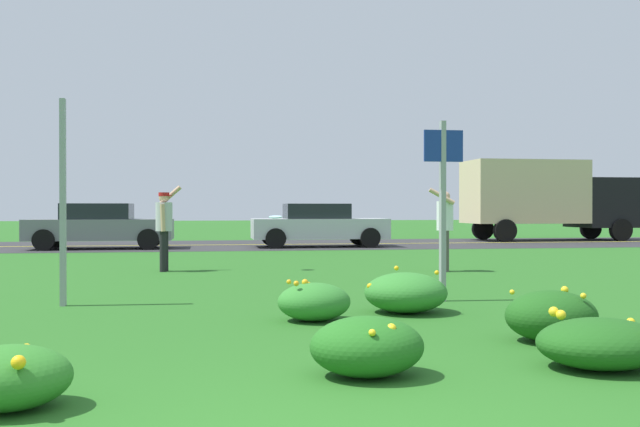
{
  "coord_description": "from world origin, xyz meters",
  "views": [
    {
      "loc": [
        -0.61,
        -3.32,
        1.3
      ],
      "look_at": [
        1.2,
        8.13,
        1.21
      ],
      "focal_mm": 39.0,
      "sensor_mm": 36.0,
      "label": 1
    }
  ],
  "objects_px": {
    "car_gray_center_left": "(100,226)",
    "box_truck_black": "(545,196)",
    "person_catcher_white_shirt": "(445,223)",
    "frisbee_pale_blue": "(275,217)",
    "sign_post_by_roadside": "(443,192)",
    "person_thrower_red_cap_gray_shirt": "(164,223)",
    "car_silver_center_right": "(318,225)",
    "sign_post_near_path": "(63,202)"
  },
  "relations": [
    {
      "from": "person_thrower_red_cap_gray_shirt",
      "to": "person_catcher_white_shirt",
      "type": "bearing_deg",
      "value": -9.15
    },
    {
      "from": "sign_post_by_roadside",
      "to": "car_silver_center_right",
      "type": "bearing_deg",
      "value": 88.36
    },
    {
      "from": "person_catcher_white_shirt",
      "to": "car_silver_center_right",
      "type": "relative_size",
      "value": 0.38
    },
    {
      "from": "person_thrower_red_cap_gray_shirt",
      "to": "box_truck_black",
      "type": "height_order",
      "value": "box_truck_black"
    },
    {
      "from": "sign_post_by_roadside",
      "to": "person_thrower_red_cap_gray_shirt",
      "type": "xyz_separation_m",
      "value": [
        -4.14,
        5.28,
        -0.53
      ]
    },
    {
      "from": "car_gray_center_left",
      "to": "car_silver_center_right",
      "type": "xyz_separation_m",
      "value": [
        7.08,
        0.0,
        0.0
      ]
    },
    {
      "from": "person_thrower_red_cap_gray_shirt",
      "to": "car_gray_center_left",
      "type": "xyz_separation_m",
      "value": [
        -2.54,
        8.47,
        -0.26
      ]
    },
    {
      "from": "frisbee_pale_blue",
      "to": "car_gray_center_left",
      "type": "bearing_deg",
      "value": 119.36
    },
    {
      "from": "sign_post_near_path",
      "to": "person_thrower_red_cap_gray_shirt",
      "type": "relative_size",
      "value": 1.55
    },
    {
      "from": "person_thrower_red_cap_gray_shirt",
      "to": "car_gray_center_left",
      "type": "relative_size",
      "value": 0.39
    },
    {
      "from": "sign_post_by_roadside",
      "to": "frisbee_pale_blue",
      "type": "relative_size",
      "value": 9.06
    },
    {
      "from": "sign_post_near_path",
      "to": "person_catcher_white_shirt",
      "type": "xyz_separation_m",
      "value": [
        6.69,
        4.02,
        -0.39
      ]
    },
    {
      "from": "person_thrower_red_cap_gray_shirt",
      "to": "frisbee_pale_blue",
      "type": "bearing_deg",
      "value": -2.6
    },
    {
      "from": "person_thrower_red_cap_gray_shirt",
      "to": "frisbee_pale_blue",
      "type": "distance_m",
      "value": 2.29
    },
    {
      "from": "frisbee_pale_blue",
      "to": "sign_post_by_roadside",
      "type": "bearing_deg",
      "value": -70.25
    },
    {
      "from": "sign_post_near_path",
      "to": "frisbee_pale_blue",
      "type": "xyz_separation_m",
      "value": [
        3.28,
        4.84,
        -0.26
      ]
    },
    {
      "from": "person_thrower_red_cap_gray_shirt",
      "to": "frisbee_pale_blue",
      "type": "xyz_separation_m",
      "value": [
        2.28,
        -0.1,
        0.12
      ]
    },
    {
      "from": "sign_post_by_roadside",
      "to": "person_thrower_red_cap_gray_shirt",
      "type": "relative_size",
      "value": 1.42
    },
    {
      "from": "car_gray_center_left",
      "to": "box_truck_black",
      "type": "distance_m",
      "value": 17.2
    },
    {
      "from": "person_catcher_white_shirt",
      "to": "frisbee_pale_blue",
      "type": "height_order",
      "value": "person_catcher_white_shirt"
    },
    {
      "from": "person_catcher_white_shirt",
      "to": "car_gray_center_left",
      "type": "distance_m",
      "value": 12.49
    },
    {
      "from": "person_catcher_white_shirt",
      "to": "box_truck_black",
      "type": "xyz_separation_m",
      "value": [
        8.62,
        12.63,
        0.81
      ]
    },
    {
      "from": "sign_post_near_path",
      "to": "person_thrower_red_cap_gray_shirt",
      "type": "distance_m",
      "value": 5.05
    },
    {
      "from": "car_gray_center_left",
      "to": "box_truck_black",
      "type": "bearing_deg",
      "value": 10.88
    },
    {
      "from": "sign_post_near_path",
      "to": "car_silver_center_right",
      "type": "bearing_deg",
      "value": 67.57
    },
    {
      "from": "sign_post_near_path",
      "to": "person_thrower_red_cap_gray_shirt",
      "type": "xyz_separation_m",
      "value": [
        1.0,
        4.94,
        -0.38
      ]
    },
    {
      "from": "car_silver_center_right",
      "to": "person_catcher_white_shirt",
      "type": "bearing_deg",
      "value": -82.99
    },
    {
      "from": "frisbee_pale_blue",
      "to": "car_gray_center_left",
      "type": "relative_size",
      "value": 0.06
    },
    {
      "from": "person_catcher_white_shirt",
      "to": "box_truck_black",
      "type": "height_order",
      "value": "box_truck_black"
    },
    {
      "from": "frisbee_pale_blue",
      "to": "car_gray_center_left",
      "type": "xyz_separation_m",
      "value": [
        -4.82,
        8.58,
        -0.38
      ]
    },
    {
      "from": "person_thrower_red_cap_gray_shirt",
      "to": "car_gray_center_left",
      "type": "height_order",
      "value": "person_thrower_red_cap_gray_shirt"
    },
    {
      "from": "frisbee_pale_blue",
      "to": "car_silver_center_right",
      "type": "relative_size",
      "value": 0.06
    },
    {
      "from": "sign_post_by_roadside",
      "to": "person_catcher_white_shirt",
      "type": "bearing_deg",
      "value": 70.46
    },
    {
      "from": "car_gray_center_left",
      "to": "car_silver_center_right",
      "type": "height_order",
      "value": "same"
    },
    {
      "from": "sign_post_near_path",
      "to": "frisbee_pale_blue",
      "type": "relative_size",
      "value": 9.91
    },
    {
      "from": "sign_post_by_roadside",
      "to": "car_silver_center_right",
      "type": "height_order",
      "value": "sign_post_by_roadside"
    },
    {
      "from": "person_thrower_red_cap_gray_shirt",
      "to": "car_gray_center_left",
      "type": "bearing_deg",
      "value": 106.72
    },
    {
      "from": "car_gray_center_left",
      "to": "box_truck_black",
      "type": "relative_size",
      "value": 0.67
    },
    {
      "from": "sign_post_near_path",
      "to": "frisbee_pale_blue",
      "type": "distance_m",
      "value": 5.85
    },
    {
      "from": "person_thrower_red_cap_gray_shirt",
      "to": "car_silver_center_right",
      "type": "xyz_separation_m",
      "value": [
        4.53,
        8.47,
        -0.26
      ]
    },
    {
      "from": "person_catcher_white_shirt",
      "to": "frisbee_pale_blue",
      "type": "bearing_deg",
      "value": 166.59
    },
    {
      "from": "person_thrower_red_cap_gray_shirt",
      "to": "person_catcher_white_shirt",
      "type": "relative_size",
      "value": 1.03
    }
  ]
}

